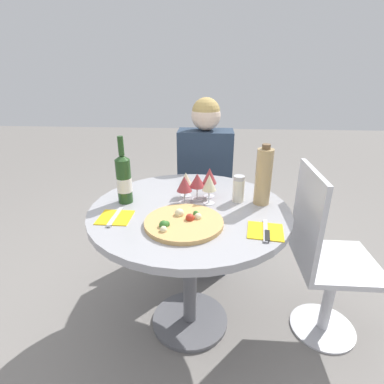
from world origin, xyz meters
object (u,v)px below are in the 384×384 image
wine_bottle (124,179)px  tall_carafe (263,176)px  seated_diner (204,192)px  chair_empty_side (323,260)px  pizza_large (183,222)px  chair_behind_diner (205,195)px  dining_table (190,230)px

wine_bottle → tall_carafe: 0.70m
seated_diner → chair_empty_side: bearing=133.3°
pizza_large → wine_bottle: size_ratio=1.03×
chair_behind_diner → chair_empty_side: (0.64, -0.83, 0.00)m
chair_behind_diner → wine_bottle: wine_bottle is taller
seated_diner → wine_bottle: seated_diner is taller
chair_behind_diner → tall_carafe: tall_carafe is taller
dining_table → chair_empty_side: bearing=0.1°
chair_empty_side → pizza_large: (-0.72, -0.18, 0.30)m
dining_table → chair_empty_side: chair_empty_side is taller
wine_bottle → tall_carafe: size_ratio=1.11×
seated_diner → tall_carafe: size_ratio=3.93×
dining_table → chair_empty_side: (0.70, 0.00, -0.16)m
chair_behind_diner → seated_diner: bearing=90.0°
chair_behind_diner → pizza_large: 1.06m
chair_behind_diner → pizza_large: bearing=85.8°
seated_diner → tall_carafe: bearing=116.5°
seated_diner → chair_empty_side: 0.94m
chair_behind_diner → wine_bottle: bearing=63.4°
dining_table → chair_empty_side: size_ratio=1.04×
wine_bottle → tall_carafe: wine_bottle is taller
dining_table → chair_behind_diner: chair_behind_diner is taller
dining_table → chair_behind_diner: size_ratio=1.04×
tall_carafe → seated_diner: bearing=116.5°
pizza_large → tall_carafe: 0.47m
pizza_large → seated_diner: bearing=85.1°
seated_diner → chair_empty_side: (0.64, -0.68, -0.08)m
wine_bottle → seated_diner: bearing=58.4°
dining_table → seated_diner: 0.69m
chair_empty_side → wine_bottle: wine_bottle is taller
dining_table → wine_bottle: bearing=172.6°
pizza_large → wine_bottle: bearing=145.3°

